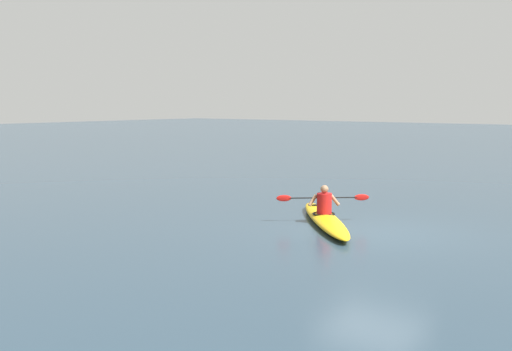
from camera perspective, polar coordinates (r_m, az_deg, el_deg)
ground_plane at (r=15.20m, az=10.92°, el=-5.29°), size 160.00×160.00×0.00m
kayak at (r=16.13m, az=6.42°, el=-4.04°), size 3.86×4.25×0.25m
kayaker at (r=16.20m, az=6.34°, el=-2.42°), size 1.89×1.67×0.75m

